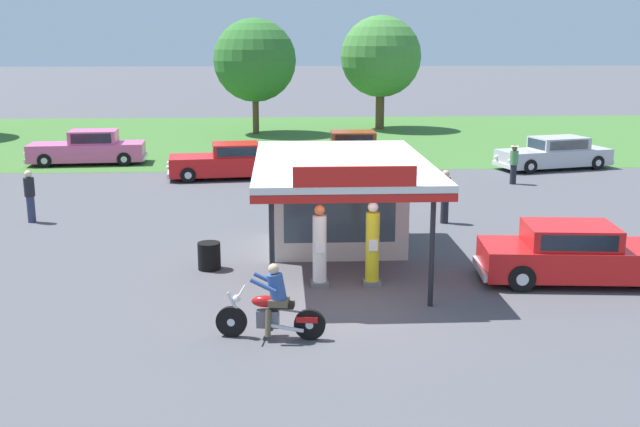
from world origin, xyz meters
TOP-DOWN VIEW (x-y plane):
  - ground_plane at (0.00, 0.00)m, footprint 300.00×300.00m
  - grass_verge_strip at (0.00, 30.00)m, footprint 120.00×24.00m
  - service_station_kiosk at (0.10, 4.57)m, footprint 4.48×7.41m
  - gas_pump_nearside at (-0.55, 1.53)m, footprint 0.44×0.44m
  - gas_pump_offside at (0.75, 1.53)m, footprint 0.44×0.44m
  - motorcycle_with_rider at (-1.68, -1.80)m, footprint 2.24×0.72m
  - featured_classic_sedan at (5.99, 1.48)m, footprint 5.40×2.27m
  - parked_car_second_row_spare at (1.67, 19.98)m, footprint 5.09×1.98m
  - parked_car_back_row_left at (-3.77, 16.39)m, footprint 5.24×2.47m
  - parked_car_back_row_centre at (-10.75, 20.50)m, footprint 5.69×2.25m
  - parked_car_back_row_far_right at (11.26, 17.98)m, footprint 5.70×3.09m
  - bystander_standing_back_lot at (3.89, 7.72)m, footprint 0.34×0.34m
  - bystander_chatting_near_pumps at (-9.74, 8.55)m, footprint 0.34×0.34m
  - bystander_strolling_foreground at (8.21, 14.33)m, footprint 0.35×0.35m
  - tree_oak_right at (-3.08, 31.96)m, footprint 5.17×5.17m
  - tree_oak_left at (5.22, 34.17)m, footprint 5.30×5.30m
  - spare_tire_stack at (-3.39, 3.00)m, footprint 0.60×0.60m

SIDE VIEW (x-z plane):
  - ground_plane at x=0.00m, z-range 0.00..0.00m
  - grass_verge_strip at x=0.00m, z-range 0.00..0.01m
  - spare_tire_stack at x=-3.39m, z-range 0.00..0.72m
  - motorcycle_with_rider at x=-1.68m, z-range -0.14..1.44m
  - featured_classic_sedan at x=5.99m, z-range -0.06..1.40m
  - parked_car_back_row_far_right at x=11.26m, z-range -0.05..1.42m
  - parked_car_back_row_left at x=-3.77m, z-range -0.06..1.45m
  - parked_car_second_row_spare at x=1.67m, z-range -0.06..1.50m
  - parked_car_back_row_centre at x=-10.75m, z-range -0.08..1.55m
  - bystander_strolling_foreground at x=8.21m, z-range 0.05..1.67m
  - bystander_chatting_near_pumps at x=-9.74m, z-range 0.05..1.79m
  - gas_pump_nearside at x=-0.55m, z-range -0.08..1.95m
  - bystander_standing_back_lot at x=3.89m, z-range 0.06..1.82m
  - gas_pump_offside at x=0.75m, z-range -0.08..2.00m
  - service_station_kiosk at x=0.10m, z-range 0.05..3.34m
  - tree_oak_right at x=-3.08m, z-range 0.93..8.12m
  - tree_oak_left at x=5.22m, z-range 0.95..8.37m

